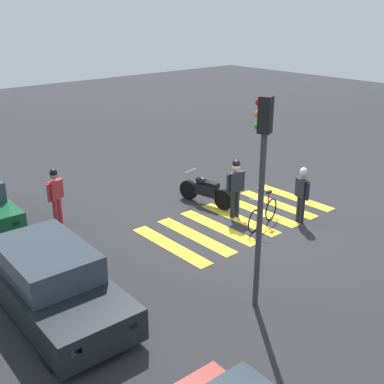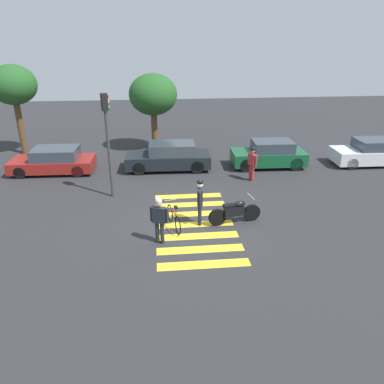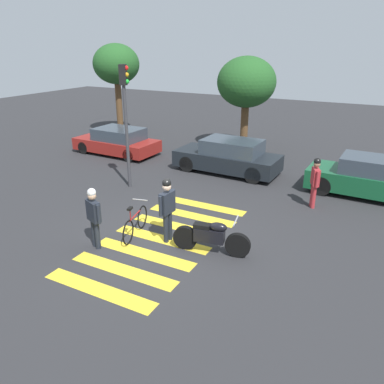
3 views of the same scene
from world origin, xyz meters
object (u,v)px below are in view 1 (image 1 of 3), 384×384
object	(u,v)px
officer_by_motorcycle	(236,184)
officer_on_foot	(302,191)
car_black_suv	(51,282)
traffic_light_pole	(261,173)
pedestrian_bystander	(56,193)
police_motorcycle	(206,191)
leaning_bicycle	(263,214)

from	to	relation	value
officer_by_motorcycle	officer_on_foot	bearing A→B (deg)	-141.50
car_black_suv	traffic_light_pole	size ratio (longest dim) A/B	0.99
officer_on_foot	pedestrian_bystander	distance (m)	7.23
police_motorcycle	officer_by_motorcycle	distance (m)	1.48
car_black_suv	traffic_light_pole	bearing A→B (deg)	-128.31
officer_on_foot	pedestrian_bystander	size ratio (longest dim) A/B	0.99
police_motorcycle	car_black_suv	distance (m)	6.83
pedestrian_bystander	traffic_light_pole	size ratio (longest dim) A/B	0.38
officer_by_motorcycle	pedestrian_bystander	bearing A→B (deg)	54.32
officer_by_motorcycle	traffic_light_pole	distance (m)	5.06
officer_by_motorcycle	pedestrian_bystander	xyz separation A→B (m)	(3.11, 4.32, -0.09)
car_black_suv	officer_on_foot	bearing A→B (deg)	-94.91
police_motorcycle	car_black_suv	bearing A→B (deg)	109.02
car_black_suv	traffic_light_pole	world-z (taller)	traffic_light_pole
police_motorcycle	leaning_bicycle	xyz separation A→B (m)	(-2.33, -0.13, -0.08)
officer_on_foot	traffic_light_pole	xyz separation A→B (m)	(-2.02, 4.26, 2.03)
officer_by_motorcycle	traffic_light_pole	world-z (taller)	traffic_light_pole
leaning_bicycle	officer_by_motorcycle	world-z (taller)	officer_by_motorcycle
officer_on_foot	officer_by_motorcycle	distance (m)	1.97
officer_on_foot	police_motorcycle	bearing A→B (deg)	22.47
police_motorcycle	officer_on_foot	distance (m)	3.16
officer_on_foot	car_black_suv	world-z (taller)	officer_on_foot
leaning_bicycle	car_black_suv	world-z (taller)	car_black_suv
officer_on_foot	car_black_suv	size ratio (longest dim) A/B	0.38
pedestrian_bystander	traffic_light_pole	distance (m)	7.08
leaning_bicycle	car_black_suv	xyz separation A→B (m)	(0.11, 6.58, 0.31)
officer_on_foot	officer_by_motorcycle	size ratio (longest dim) A/B	0.93
officer_on_foot	traffic_light_pole	bearing A→B (deg)	115.36
traffic_light_pole	police_motorcycle	bearing A→B (deg)	-32.04
leaning_bicycle	car_black_suv	distance (m)	6.59
leaning_bicycle	officer_by_motorcycle	size ratio (longest dim) A/B	0.92
leaning_bicycle	traffic_light_pole	size ratio (longest dim) A/B	0.38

